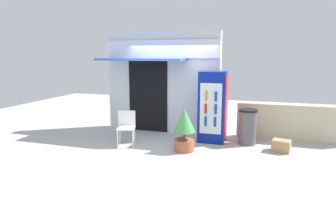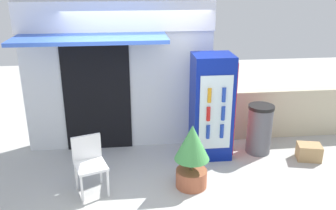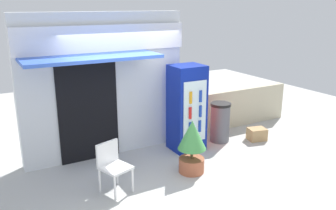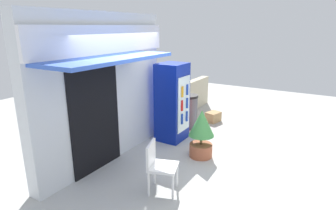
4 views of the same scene
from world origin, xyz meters
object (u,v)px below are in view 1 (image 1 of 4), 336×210
Objects in this scene: trash_bin at (248,127)px; potted_plant_near_shop at (184,128)px; drink_cooler at (213,107)px; plastic_chair at (126,125)px; cardboard_box at (281,146)px.

potted_plant_near_shop is at bearing -144.87° from trash_bin.
drink_cooler is 1.16m from potted_plant_near_shop.
plastic_chair is 0.84× the size of potted_plant_near_shop.
plastic_chair reaches higher than cardboard_box.
trash_bin is at bearing 35.13° from potted_plant_near_shop.
drink_cooler is at bearing 24.20° from plastic_chair.
plastic_chair is 2.13× the size of cardboard_box.
drink_cooler is at bearing 167.50° from cardboard_box.
potted_plant_near_shop is 1.72m from trash_bin.
trash_bin is at bearing 0.30° from drink_cooler.
trash_bin is 2.26× the size of cardboard_box.
plastic_chair is (-2.03, -0.91, -0.42)m from drink_cooler.
trash_bin is (2.92, 0.92, -0.04)m from plastic_chair.
plastic_chair is at bearing -171.72° from cardboard_box.
plastic_chair is at bearing 177.32° from potted_plant_near_shop.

